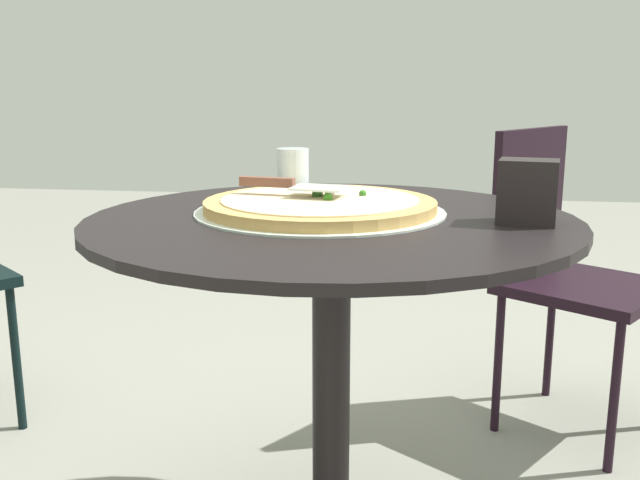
{
  "coord_description": "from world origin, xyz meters",
  "views": [
    {
      "loc": [
        0.16,
        -1.25,
        0.97
      ],
      "look_at": [
        -0.03,
        0.04,
        0.68
      ],
      "focal_mm": 39.43,
      "sensor_mm": 36.0,
      "label": 1
    }
  ],
  "objects_px": {
    "drinking_cup": "(293,170)",
    "napkin_dispenser": "(528,192)",
    "patio_table": "(331,310)",
    "pizza_on_tray": "(320,206)",
    "pizza_server": "(291,185)",
    "patio_chair_near": "(561,259)"
  },
  "relations": [
    {
      "from": "patio_table",
      "to": "napkin_dispenser",
      "type": "relative_size",
      "value": 8.08
    },
    {
      "from": "napkin_dispenser",
      "to": "pizza_server",
      "type": "bearing_deg",
      "value": 179.99
    },
    {
      "from": "pizza_on_tray",
      "to": "drinking_cup",
      "type": "distance_m",
      "value": 0.28
    },
    {
      "from": "napkin_dispenser",
      "to": "patio_chair_near",
      "type": "xyz_separation_m",
      "value": [
        0.21,
        0.76,
        -0.3
      ]
    },
    {
      "from": "drinking_cup",
      "to": "napkin_dispenser",
      "type": "bearing_deg",
      "value": -33.67
    },
    {
      "from": "drinking_cup",
      "to": "napkin_dispenser",
      "type": "relative_size",
      "value": 0.87
    },
    {
      "from": "patio_chair_near",
      "to": "patio_table",
      "type": "bearing_deg",
      "value": -126.41
    },
    {
      "from": "pizza_server",
      "to": "napkin_dispenser",
      "type": "height_order",
      "value": "napkin_dispenser"
    },
    {
      "from": "pizza_on_tray",
      "to": "pizza_server",
      "type": "bearing_deg",
      "value": 156.14
    },
    {
      "from": "pizza_server",
      "to": "napkin_dispenser",
      "type": "xyz_separation_m",
      "value": [
        0.43,
        -0.08,
        0.01
      ]
    },
    {
      "from": "patio_table",
      "to": "pizza_on_tray",
      "type": "bearing_deg",
      "value": 126.02
    },
    {
      "from": "patio_table",
      "to": "pizza_server",
      "type": "relative_size",
      "value": 4.16
    },
    {
      "from": "patio_table",
      "to": "pizza_on_tray",
      "type": "distance_m",
      "value": 0.2
    },
    {
      "from": "pizza_server",
      "to": "pizza_on_tray",
      "type": "bearing_deg",
      "value": -23.86
    },
    {
      "from": "patio_table",
      "to": "drinking_cup",
      "type": "height_order",
      "value": "drinking_cup"
    },
    {
      "from": "pizza_server",
      "to": "drinking_cup",
      "type": "distance_m",
      "value": 0.24
    },
    {
      "from": "pizza_server",
      "to": "drinking_cup",
      "type": "height_order",
      "value": "drinking_cup"
    },
    {
      "from": "patio_table",
      "to": "pizza_on_tray",
      "type": "relative_size",
      "value": 1.9
    },
    {
      "from": "patio_table",
      "to": "pizza_server",
      "type": "height_order",
      "value": "pizza_server"
    },
    {
      "from": "drinking_cup",
      "to": "napkin_dispenser",
      "type": "height_order",
      "value": "napkin_dispenser"
    },
    {
      "from": "pizza_on_tray",
      "to": "drinking_cup",
      "type": "xyz_separation_m",
      "value": [
        -0.1,
        0.26,
        0.04
      ]
    },
    {
      "from": "drinking_cup",
      "to": "pizza_on_tray",
      "type": "bearing_deg",
      "value": -68.82
    }
  ]
}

